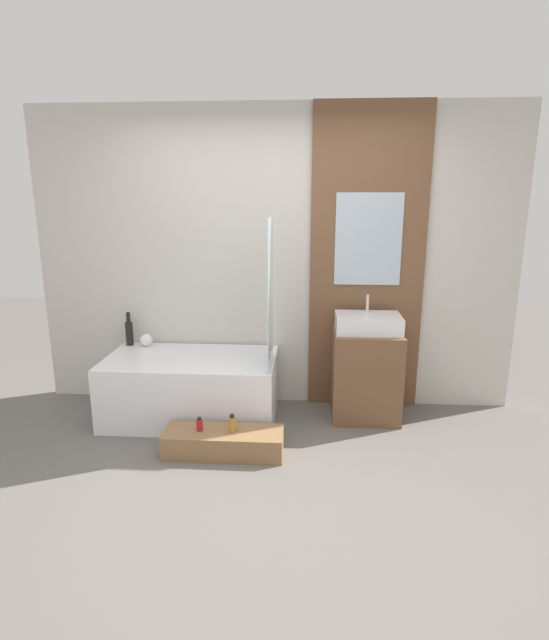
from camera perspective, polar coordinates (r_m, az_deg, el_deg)
name	(u,v)px	position (r m, az deg, el deg)	size (l,w,h in m)	color
ground_plane	(256,497)	(3.35, -2.08, -19.60)	(12.00, 12.00, 0.00)	#605B56
wall_tiled_back	(274,260)	(4.39, -0.08, 6.83)	(4.20, 0.06, 2.60)	beige
wall_wood_accent	(367,261)	(4.36, 10.55, 6.70)	(0.97, 0.04, 2.60)	brown
bathtub	(192,387)	(4.33, -9.43, -7.60)	(1.42, 0.79, 0.54)	white
glass_shower_screen	(270,294)	(3.85, -0.51, 3.02)	(0.01, 0.47, 1.16)	silver
wooden_step_bench	(224,442)	(3.80, -5.83, -13.71)	(0.88, 0.31, 0.18)	olive
vanity_cabinet	(366,374)	(4.32, 10.37, -6.13)	(0.56, 0.49, 0.76)	brown
sink	(368,323)	(4.19, 10.64, -0.35)	(0.53, 0.37, 0.29)	white
vase_tall_dark	(129,332)	(4.67, -16.26, -1.31)	(0.07, 0.07, 0.30)	black
vase_round_light	(146,340)	(4.61, -14.45, -2.25)	(0.11, 0.11, 0.11)	white
bottle_soap_primary	(200,425)	(3.77, -8.56, -11.73)	(0.05, 0.05, 0.10)	#B21928
bottle_soap_secondary	(232,424)	(3.72, -4.87, -11.73)	(0.05, 0.05, 0.13)	#B2752D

